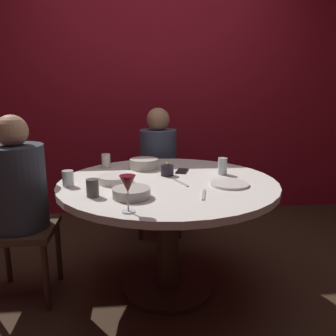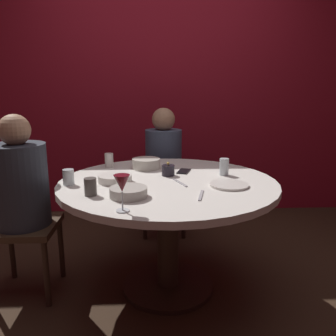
% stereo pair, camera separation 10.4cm
% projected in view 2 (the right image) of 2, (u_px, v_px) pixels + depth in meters
% --- Properties ---
extents(ground_plane, '(8.00, 8.00, 0.00)m').
position_uv_depth(ground_plane, '(168.00, 287.00, 2.31)').
color(ground_plane, '#382619').
extents(back_wall, '(6.00, 0.10, 2.60)m').
position_uv_depth(back_wall, '(162.00, 88.00, 3.51)').
color(back_wall, maroon).
rests_on(back_wall, ground).
extents(dining_table, '(1.35, 1.35, 0.74)m').
position_uv_depth(dining_table, '(168.00, 203.00, 2.17)').
color(dining_table, silver).
rests_on(dining_table, ground).
extents(seated_diner_left, '(0.40, 0.40, 1.16)m').
position_uv_depth(seated_diner_left, '(20.00, 186.00, 2.11)').
color(seated_diner_left, '#3F2D1E').
rests_on(seated_diner_left, ground).
extents(seated_diner_back, '(0.40, 0.40, 1.14)m').
position_uv_depth(seated_diner_back, '(164.00, 157.00, 3.05)').
color(seated_diner_back, '#3F2D1E').
rests_on(seated_diner_back, ground).
extents(candle_holder, '(0.08, 0.08, 0.09)m').
position_uv_depth(candle_holder, '(168.00, 170.00, 2.25)').
color(candle_holder, black).
rests_on(candle_holder, dining_table).
extents(wine_glass, '(0.08, 0.08, 0.18)m').
position_uv_depth(wine_glass, '(122.00, 185.00, 1.58)').
color(wine_glass, silver).
rests_on(wine_glass, dining_table).
extents(dinner_plate, '(0.23, 0.23, 0.01)m').
position_uv_depth(dinner_plate, '(229.00, 185.00, 2.02)').
color(dinner_plate, silver).
rests_on(dinner_plate, dining_table).
extents(cell_phone, '(0.11, 0.15, 0.01)m').
position_uv_depth(cell_phone, '(184.00, 171.00, 2.36)').
color(cell_phone, black).
rests_on(cell_phone, dining_table).
extents(bowl_serving_large, '(0.20, 0.20, 0.05)m').
position_uv_depth(bowl_serving_large, '(128.00, 192.00, 1.81)').
color(bowl_serving_large, '#B2ADA3').
rests_on(bowl_serving_large, dining_table).
extents(bowl_salad_center, '(0.20, 0.20, 0.07)m').
position_uv_depth(bowl_salad_center, '(146.00, 163.00, 2.45)').
color(bowl_salad_center, beige).
rests_on(bowl_salad_center, dining_table).
extents(bowl_small_white, '(0.21, 0.21, 0.05)m').
position_uv_depth(bowl_small_white, '(115.00, 178.00, 2.10)').
color(bowl_small_white, silver).
rests_on(bowl_small_white, dining_table).
extents(cup_near_candle, '(0.07, 0.07, 0.09)m').
position_uv_depth(cup_near_candle, '(68.00, 177.00, 2.03)').
color(cup_near_candle, silver).
rests_on(cup_near_candle, dining_table).
extents(cup_by_left_diner, '(0.07, 0.07, 0.10)m').
position_uv_depth(cup_by_left_diner, '(90.00, 187.00, 1.83)').
color(cup_by_left_diner, '#4C4742').
rests_on(cup_by_left_diner, dining_table).
extents(cup_by_right_diner, '(0.06, 0.06, 0.10)m').
position_uv_depth(cup_by_right_diner, '(109.00, 160.00, 2.49)').
color(cup_by_right_diner, silver).
rests_on(cup_by_right_diner, dining_table).
extents(cup_center_front, '(0.06, 0.06, 0.11)m').
position_uv_depth(cup_center_front, '(224.00, 167.00, 2.26)').
color(cup_center_front, silver).
rests_on(cup_center_front, dining_table).
extents(fork_near_plate, '(0.08, 0.17, 0.01)m').
position_uv_depth(fork_near_plate, '(180.00, 183.00, 2.07)').
color(fork_near_plate, '#B7B7BC').
rests_on(fork_near_plate, dining_table).
extents(knife_near_plate, '(0.06, 0.18, 0.01)m').
position_uv_depth(knife_near_plate, '(201.00, 195.00, 1.84)').
color(knife_near_plate, '#B7B7BC').
rests_on(knife_near_plate, dining_table).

